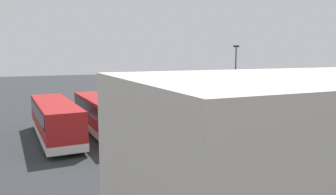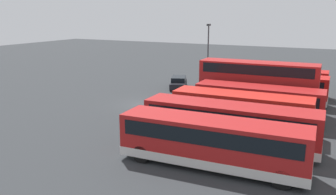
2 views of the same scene
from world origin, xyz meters
name	(u,v)px [view 2 (image 2 of 2)]	position (x,y,z in m)	size (l,w,h in m)	color
ground_plane	(140,104)	(0.00, 0.00, 0.00)	(140.00, 140.00, 0.00)	#2D3033
bus_single_deck_near_end	(274,80)	(-10.70, 11.19, 1.62)	(2.87, 11.14, 2.95)	#B71411
bus_single_deck_second	(275,87)	(-6.96, 11.92, 1.62)	(2.76, 10.18, 2.95)	#B71411
bus_double_decker_third	(257,84)	(-3.56, 10.86, 2.45)	(2.97, 10.98, 4.55)	#A51919
bus_single_deck_fourth	(258,102)	(-0.01, 11.79, 1.62)	(2.85, 10.67, 2.95)	#A51919
bus_single_deck_fifth	(241,111)	(3.40, 11.24, 1.62)	(3.00, 10.73, 2.95)	red
bus_single_deck_sixth	(229,123)	(6.97, 11.42, 1.62)	(3.04, 12.05, 2.95)	#A51919
bus_single_deck_seventh	(212,142)	(10.79, 11.57, 1.62)	(3.15, 11.30, 2.95)	#A51919
car_hatchback_silver	(179,83)	(-8.88, 0.10, 0.70)	(4.81, 3.25, 1.43)	black
lamp_post_tall	(208,50)	(-12.28, 2.58, 4.53)	(0.70, 0.30, 7.70)	#38383D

